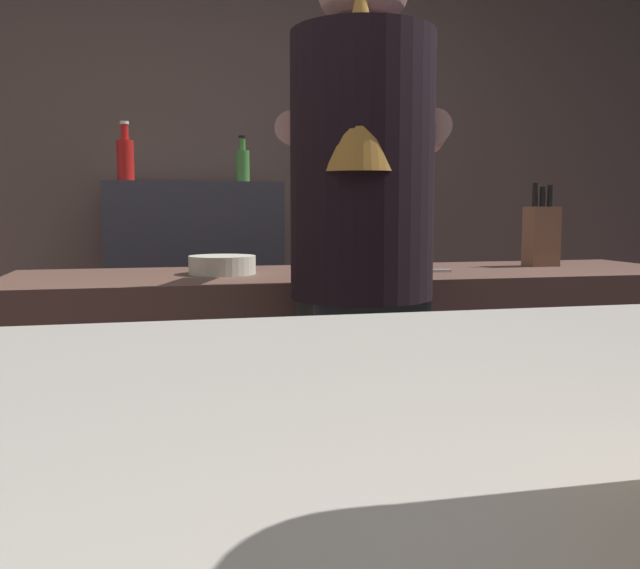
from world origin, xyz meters
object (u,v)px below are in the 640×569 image
Objects in this scene: bartender at (361,254)px; chefs_knife at (411,271)px; knife_block at (541,235)px; bottle_vinegar at (243,164)px; mixing_bowl at (222,265)px; bottle_olive_oil at (125,158)px.

bartender is 0.50m from chefs_knife.
bottle_vinegar is (-0.89, 0.99, 0.29)m from knife_block.
mixing_bowl is 0.98× the size of bottle_vinegar.
mixing_bowl is 0.57m from chefs_knife.
bartender is 6.90× the size of bottle_olive_oil.
bottle_olive_oil is at bearing 177.36° from bottle_vinegar.
mixing_bowl is 1.12m from bottle_vinegar.
knife_block is 1.16× the size of chefs_knife.
chefs_knife is at bearing -52.03° from bottle_olive_oil.
knife_block is at bearing 2.90° from mixing_bowl.
bottle_vinegar reaches higher than knife_block.
bottle_olive_oil is (-0.88, 1.13, 0.41)m from chefs_knife.
mixing_bowl is 1.17m from bottle_olive_oil.
bottle_vinegar reaches higher than mixing_bowl.
mixing_bowl is at bearing -177.10° from knife_block.
bartender reaches higher than bottle_vinegar.
mixing_bowl is at bearing -73.83° from bottle_olive_oil.
bottle_olive_oil is at bearing 143.91° from knife_block.
bottle_olive_oil is (-0.50, 0.02, 0.02)m from bottle_vinegar.
bartender is 0.95m from knife_block.
knife_block is 1.74m from bottle_olive_oil.
knife_block is 1.08m from mixing_bowl.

